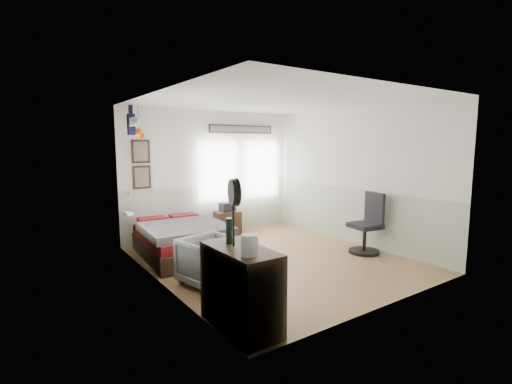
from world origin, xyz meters
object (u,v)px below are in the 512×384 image
bed (182,240)px  nightstand (227,223)px  task_chair (367,229)px  dresser (241,288)px  armchair (211,261)px

bed → nightstand: (1.46, 0.91, -0.03)m
task_chair → nightstand: bearing=126.4°
dresser → nightstand: bearing=61.8°
bed → task_chair: (2.89, -1.74, 0.16)m
dresser → armchair: (0.31, 1.31, -0.11)m
task_chair → bed: bearing=156.9°
bed → nightstand: 1.72m
dresser → armchair: 1.35m
nightstand → task_chair: task_chair is taller
dresser → task_chair: size_ratio=0.90×
dresser → task_chair: bearing=17.2°
armchair → nightstand: bearing=42.5°
bed → armchair: armchair is taller
nightstand → task_chair: bearing=-52.7°
armchair → task_chair: task_chair is taller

